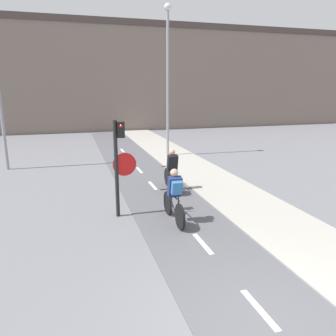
# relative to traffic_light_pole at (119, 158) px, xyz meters

# --- Properties ---
(ground_plane) EXTENTS (120.00, 120.00, 0.00)m
(ground_plane) POSITION_rel_traffic_light_pole_xyz_m (1.60, -5.37, -1.75)
(ground_plane) COLOR slate
(bike_lane) EXTENTS (2.56, 60.00, 0.02)m
(bike_lane) POSITION_rel_traffic_light_pole_xyz_m (1.60, -5.36, -1.74)
(bike_lane) COLOR #56565B
(bike_lane) RESTS_ON ground_plane
(building_row_background) EXTENTS (60.00, 5.20, 9.12)m
(building_row_background) POSITION_rel_traffic_light_pole_xyz_m (1.60, 21.76, 2.82)
(building_row_background) COLOR slate
(building_row_background) RESTS_ON ground_plane
(traffic_light_pole) EXTENTS (0.67, 0.25, 2.80)m
(traffic_light_pole) POSITION_rel_traffic_light_pole_xyz_m (0.00, 0.00, 0.00)
(traffic_light_pole) COLOR black
(traffic_light_pole) RESTS_ON ground_plane
(street_lamp_sidewalk) EXTENTS (0.36, 0.36, 7.76)m
(street_lamp_sidewalk) POSITION_rel_traffic_light_pole_xyz_m (3.79, 8.00, 2.91)
(street_lamp_sidewalk) COLOR gray
(street_lamp_sidewalk) RESTS_ON ground_plane
(cyclist_near) EXTENTS (0.46, 1.82, 1.54)m
(cyclist_near) POSITION_rel_traffic_light_pole_xyz_m (1.35, -0.89, -1.03)
(cyclist_near) COLOR black
(cyclist_near) RESTS_ON ground_plane
(cyclist_far) EXTENTS (0.46, 1.77, 1.53)m
(cyclist_far) POSITION_rel_traffic_light_pole_xyz_m (2.16, 1.94, -1.07)
(cyclist_far) COLOR black
(cyclist_far) RESTS_ON ground_plane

